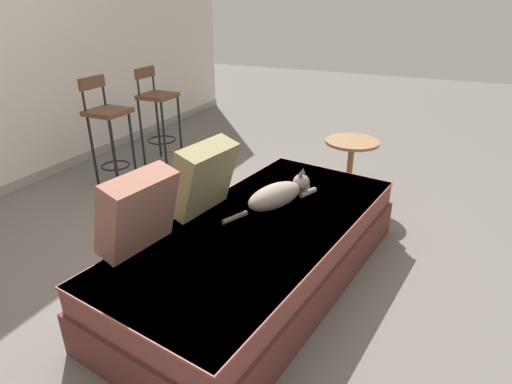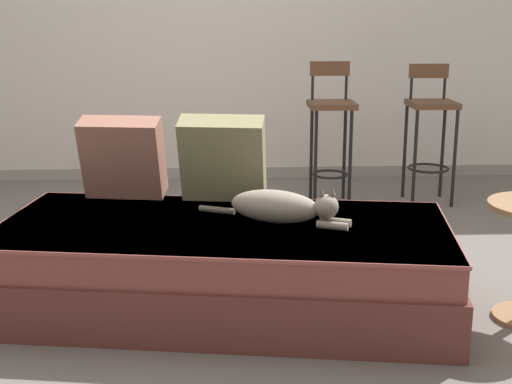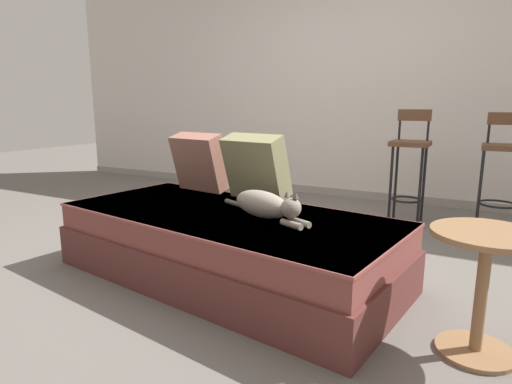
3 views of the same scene
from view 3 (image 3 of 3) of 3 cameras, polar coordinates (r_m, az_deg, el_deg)
name	(u,v)px [view 3 (image 3 of 3)]	position (r m, az deg, el deg)	size (l,w,h in m)	color
ground_plane	(257,256)	(3.01, 0.17, -8.58)	(16.00, 16.00, 0.00)	#66605B
wall_back_panel	(354,80)	(4.94, 12.90, 14.38)	(8.00, 0.10, 2.60)	silver
wall_baseboard_trim	(347,193)	(4.98, 12.08, -0.15)	(8.00, 0.02, 0.09)	gray
couch	(226,244)	(2.62, -3.96, -6.95)	(2.19, 1.25, 0.41)	brown
throw_pillow_corner	(200,162)	(3.17, -7.47, 3.98)	(0.44, 0.30, 0.43)	#936051
throw_pillow_middle	(257,167)	(2.84, 0.09, 3.33)	(0.45, 0.32, 0.44)	#847F56
cat	(265,205)	(2.41, 1.22, -1.72)	(0.69, 0.37, 0.19)	gray
bar_stool_near_window	(410,157)	(3.97, 19.80, 4.41)	(0.32, 0.32, 1.00)	black
bar_stool_by_doorway	(502,164)	(3.94, 30.01, 3.28)	(0.32, 0.32, 0.98)	black
side_table	(483,276)	(2.02, 28.05, -9.81)	(0.44, 0.44, 0.54)	olive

